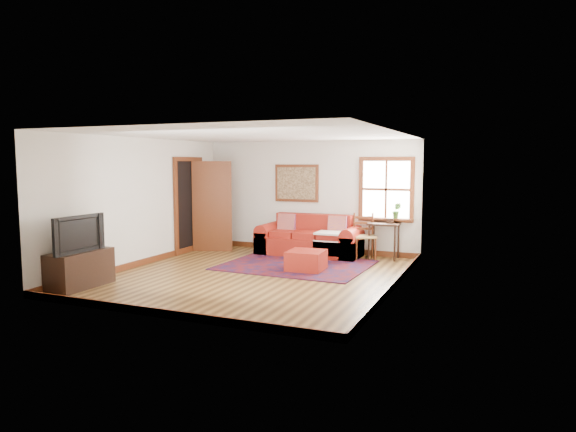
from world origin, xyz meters
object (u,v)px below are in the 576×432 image
at_px(red_leather_sofa, 310,242).
at_px(red_ottoman, 306,261).
at_px(side_table, 384,229).
at_px(media_cabinet, 80,269).
at_px(ladder_back_chair, 364,234).

distance_m(red_leather_sofa, red_ottoman, 1.66).
relative_size(red_leather_sofa, side_table, 2.95).
relative_size(red_ottoman, media_cabinet, 0.61).
xyz_separation_m(red_leather_sofa, ladder_back_chair, (1.22, -0.01, 0.23)).
relative_size(side_table, media_cabinet, 0.70).
xyz_separation_m(red_ottoman, side_table, (1.08, 1.74, 0.45)).
distance_m(red_leather_sofa, media_cabinet, 4.85).
bearing_deg(red_ottoman, ladder_back_chair, 62.64).
height_order(red_leather_sofa, ladder_back_chair, ladder_back_chair).
distance_m(side_table, ladder_back_chair, 0.43).
xyz_separation_m(red_leather_sofa, media_cabinet, (-2.42, -4.20, 0.01)).
bearing_deg(media_cabinet, red_leather_sofa, 60.01).
height_order(red_leather_sofa, red_ottoman, red_leather_sofa).
height_order(red_ottoman, side_table, side_table).
distance_m(ladder_back_chair, media_cabinet, 5.55).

